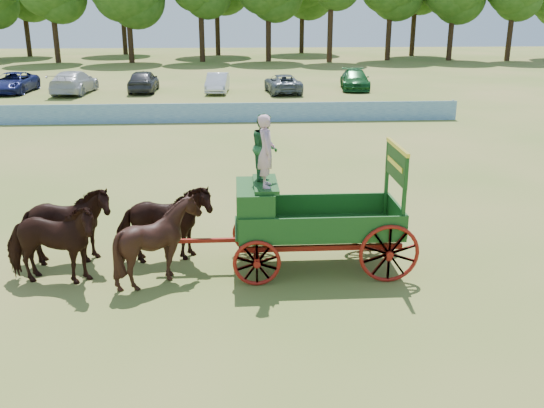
# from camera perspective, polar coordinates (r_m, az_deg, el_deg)

# --- Properties ---
(ground) EXTENTS (160.00, 160.00, 0.00)m
(ground) POSITION_cam_1_polar(r_m,az_deg,el_deg) (16.00, -2.18, -4.04)
(ground) COLOR olive
(ground) RESTS_ON ground
(horse_lead_left) EXTENTS (2.42, 1.34, 1.95)m
(horse_lead_left) POSITION_cam_1_polar(r_m,az_deg,el_deg) (14.44, -20.11, -3.54)
(horse_lead_left) COLOR black
(horse_lead_left) RESTS_ON ground
(horse_lead_right) EXTENTS (2.44, 1.40, 1.95)m
(horse_lead_right) POSITION_cam_1_polar(r_m,az_deg,el_deg) (15.43, -19.02, -2.04)
(horse_lead_right) COLOR black
(horse_lead_right) RESTS_ON ground
(horse_wheel_left) EXTENTS (1.95, 1.78, 1.95)m
(horse_wheel_left) POSITION_cam_1_polar(r_m,az_deg,el_deg) (13.94, -10.60, -3.47)
(horse_wheel_left) COLOR black
(horse_wheel_left) RESTS_ON ground
(horse_wheel_right) EXTENTS (2.44, 1.41, 1.95)m
(horse_wheel_right) POSITION_cam_1_polar(r_m,az_deg,el_deg) (14.96, -10.13, -1.93)
(horse_wheel_right) COLOR black
(horse_wheel_right) RESTS_ON ground
(farm_dray) EXTENTS (5.99, 2.00, 3.79)m
(farm_dray) POSITION_cam_1_polar(r_m,az_deg,el_deg) (14.19, 1.42, 0.14)
(farm_dray) COLOR maroon
(farm_dray) RESTS_ON ground
(sponsor_banner) EXTENTS (26.00, 0.08, 1.05)m
(sponsor_banner) POSITION_cam_1_polar(r_m,az_deg,el_deg) (33.28, -4.79, 8.55)
(sponsor_banner) COLOR #1B5496
(sponsor_banner) RESTS_ON ground
(parked_cars) EXTENTS (37.13, 6.70, 1.64)m
(parked_cars) POSITION_cam_1_polar(r_m,az_deg,el_deg) (46.18, -13.73, 11.06)
(parked_cars) COLOR silver
(parked_cars) RESTS_ON ground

